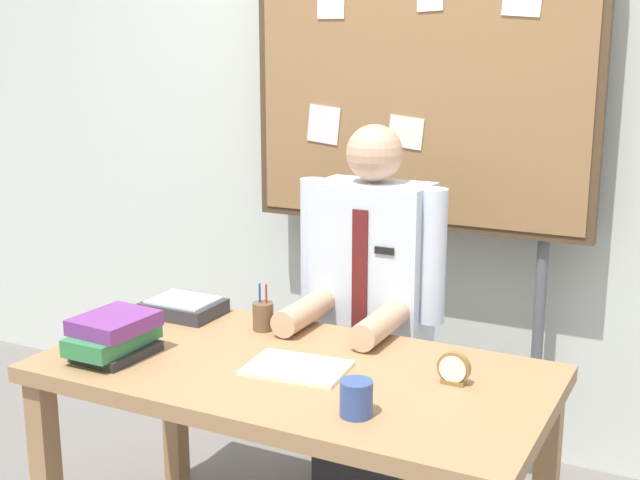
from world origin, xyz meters
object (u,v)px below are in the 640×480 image
coffee_mug (356,398)px  pen_holder (263,316)px  desk (293,395)px  desk_clock (454,370)px  bulletin_board (418,78)px  person (371,333)px  open_notebook (297,368)px  book_stack (114,336)px  paper_tray (184,307)px

coffee_mug → pen_holder: size_ratio=0.60×
desk → pen_holder: pen_holder is taller
desk_clock → coffee_mug: same height
bulletin_board → pen_holder: bulletin_board is taller
person → open_notebook: (0.02, -0.60, 0.09)m
desk → bulletin_board: bearing=90.0°
desk → open_notebook: size_ratio=5.19×
open_notebook → desk_clock: (0.44, 0.11, 0.04)m
pen_holder → open_notebook: bearing=-43.8°
desk → bulletin_board: size_ratio=0.70×
book_stack → coffee_mug: size_ratio=2.99×
desk → person: size_ratio=1.08×
desk → bulletin_board: (-0.00, 1.01, 0.90)m
desk → coffee_mug: size_ratio=15.91×
desk_clock → paper_tray: desk_clock is taller
desk_clock → pen_holder: size_ratio=0.60×
open_notebook → coffee_mug: coffee_mug is taller
person → bulletin_board: 0.98m
person → paper_tray: person is taller
coffee_mug → person: bearing=111.0°
bulletin_board → coffee_mug: 1.48m
open_notebook → coffee_mug: (0.29, -0.20, 0.04)m
bulletin_board → open_notebook: bearing=-88.6°
person → pen_holder: size_ratio=8.75×
book_stack → paper_tray: 0.43m
person → book_stack: person is taller
book_stack → pen_holder: size_ratio=1.78×
bulletin_board → open_notebook: bulletin_board is taller
desk → coffee_mug: (0.31, -0.22, 0.14)m
person → paper_tray: size_ratio=5.39×
person → open_notebook: 0.61m
person → coffee_mug: bearing=-69.0°
open_notebook → person: bearing=92.3°
bulletin_board → paper_tray: bearing=-127.5°
open_notebook → desk_clock: bearing=13.7°
bulletin_board → book_stack: (-0.53, -1.18, -0.74)m
person → coffee_mug: person is taller
desk_clock → open_notebook: bearing=-166.3°
desk_clock → paper_tray: 1.06m
desk → pen_holder: size_ratio=9.50×
bulletin_board → pen_holder: (-0.25, -0.77, -0.76)m
desk_clock → pen_holder: 0.73m
desk_clock → bulletin_board: bearing=117.1°
open_notebook → pen_holder: pen_holder is taller
open_notebook → pen_holder: size_ratio=1.83×
open_notebook → coffee_mug: 0.35m
book_stack → paper_tray: size_ratio=1.10×
book_stack → paper_tray: book_stack is taller
book_stack → coffee_mug: bearing=-3.3°
desk → pen_holder: (-0.25, 0.24, 0.14)m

